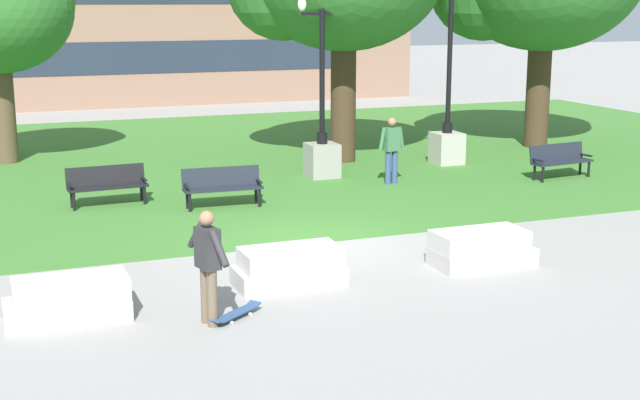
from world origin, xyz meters
name	(u,v)px	position (x,y,z in m)	size (l,w,h in m)	color
ground_plane	(318,243)	(0.00, 0.00, 0.00)	(140.00, 140.00, 0.00)	gray
grass_lawn	(198,160)	(0.00, 10.00, 0.01)	(40.00, 20.00, 0.02)	#3D752D
concrete_block_center	(69,300)	(-4.97, -2.65, 0.31)	(1.80, 0.90, 0.64)	#B2ADA3
concrete_block_left	(290,267)	(-1.37, -2.26, 0.31)	(1.80, 0.90, 0.64)	#BCB7B2
concrete_block_right	(481,249)	(2.19, -2.41, 0.31)	(1.80, 0.90, 0.64)	#BCB7B2
person_skateboarder	(208,261)	(-3.08, -3.59, 0.97)	(0.33, 1.33, 1.71)	brown
skateboard	(235,313)	(-2.67, -3.51, 0.09)	(0.95, 0.76, 0.14)	#2D4C75
park_bench_near_left	(560,159)	(8.31, 3.75, 0.54)	(1.85, 0.74, 0.90)	#1E232D
park_bench_near_right	(222,185)	(-0.93, 3.67, 0.54)	(1.83, 0.63, 0.90)	#1E232D
park_bench_far_right	(107,183)	(-3.36, 4.80, 0.54)	(1.82, 0.62, 0.90)	black
lamp_post_left	(322,141)	(2.48, 6.16, 1.00)	(1.32, 0.80, 4.78)	gray
lamp_post_right	(447,127)	(6.57, 6.71, 1.10)	(1.32, 0.80, 5.38)	#ADA89E
person_bystander_near_lawn	(392,147)	(3.81, 4.66, 0.98)	(0.72, 0.29, 1.71)	#384C7A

